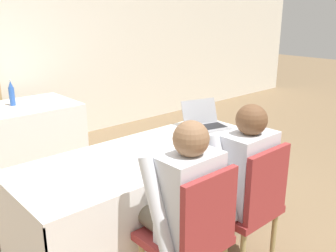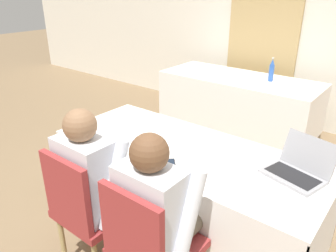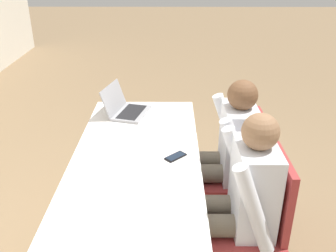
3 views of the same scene
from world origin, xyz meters
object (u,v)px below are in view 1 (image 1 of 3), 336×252
object	(u,v)px
water_bottle	(12,94)
chair_near_right	(249,203)
person_checkered_shirt	(180,202)
cell_phone	(179,159)
laptop	(205,123)
chair_near_left	(192,234)
person_white_shirt	(238,176)

from	to	relation	value
water_bottle	chair_near_right	world-z (taller)	water_bottle
person_checkered_shirt	cell_phone	bearing A→B (deg)	-132.52
person_checkered_shirt	chair_near_right	bearing A→B (deg)	168.95
laptop	chair_near_left	distance (m)	1.35
cell_phone	chair_near_right	world-z (taller)	chair_near_right
water_bottle	chair_near_left	xyz separation A→B (m)	(-0.04, -2.80, -0.35)
chair_near_left	person_checkered_shirt	distance (m)	0.19
water_bottle	person_checkered_shirt	distance (m)	2.70
laptop	cell_phone	xyz separation A→B (m)	(-0.69, -0.39, -0.04)
cell_phone	person_checkered_shirt	size ratio (longest dim) A/B	0.13
cell_phone	person_white_shirt	xyz separation A→B (m)	(0.21, -0.36, -0.07)
laptop	person_white_shirt	bearing A→B (deg)	-108.27
chair_near_right	person_checkered_shirt	xyz separation A→B (m)	(-0.53, 0.10, 0.16)
water_bottle	person_checkered_shirt	world-z (taller)	person_checkered_shirt
laptop	person_checkered_shirt	world-z (taller)	person_checkered_shirt
laptop	person_white_shirt	xyz separation A→B (m)	(-0.48, -0.74, -0.11)
cell_phone	chair_near_left	distance (m)	0.61
water_bottle	person_white_shirt	world-z (taller)	person_white_shirt
cell_phone	chair_near_right	xyz separation A→B (m)	(0.21, -0.46, -0.23)
chair_near_left	person_checkered_shirt	bearing A→B (deg)	-90.00
cell_phone	person_white_shirt	bearing A→B (deg)	-103.24
laptop	chair_near_right	world-z (taller)	laptop
cell_phone	person_checkered_shirt	distance (m)	0.49
person_checkered_shirt	person_white_shirt	xyz separation A→B (m)	(0.53, 0.00, 0.00)
chair_near_right	water_bottle	bearing A→B (deg)	-80.00
person_checkered_shirt	person_white_shirt	size ratio (longest dim) A/B	1.00
person_white_shirt	laptop	bearing A→B (deg)	-122.99
laptop	chair_near_right	xyz separation A→B (m)	(-0.48, -0.85, -0.27)
person_white_shirt	chair_near_right	bearing A→B (deg)	90.00
chair_near_left	person_white_shirt	size ratio (longest dim) A/B	0.78
laptop	person_checkered_shirt	size ratio (longest dim) A/B	0.35
cell_phone	person_white_shirt	size ratio (longest dim) A/B	0.13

